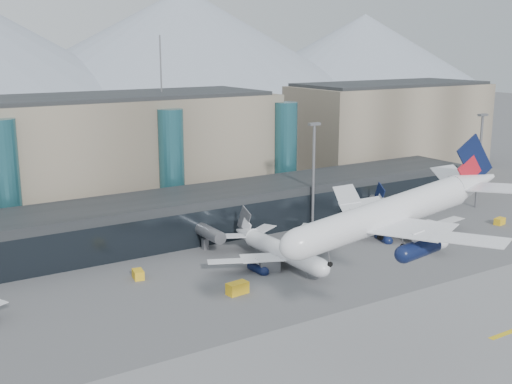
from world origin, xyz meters
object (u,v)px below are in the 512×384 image
hero_jet (403,202)px  jet_parked_right (403,217)px  lightmast_mid (313,170)px  veh_h (237,288)px  veh_b (138,274)px  lightmast_right (480,155)px  veh_c (269,266)px  jet_parked_mid (274,243)px  veh_e (500,221)px  veh_d (305,228)px

hero_jet → jet_parked_right: hero_jet is taller
lightmast_mid → veh_h: bearing=-144.1°
veh_b → lightmast_right: bearing=-79.2°
veh_c → jet_parked_mid: bearing=62.0°
veh_c → veh_e: (66.91, -2.32, -0.26)m
jet_parked_mid → veh_c: size_ratio=8.20×
jet_parked_right → lightmast_right: bearing=-61.8°
jet_parked_right → veh_b: 64.10m
veh_c → veh_d: veh_c is taller
lightmast_right → veh_b: size_ratio=8.58×
jet_parked_mid → veh_b: size_ratio=10.97×
lightmast_right → jet_parked_right: lightmast_right is taller
lightmast_right → lightmast_mid: bearing=170.9°
lightmast_mid → veh_b: (-49.28, -10.21, -13.56)m
jet_parked_mid → veh_d: jet_parked_mid is taller
hero_jet → jet_parked_right: bearing=51.0°
veh_b → veh_h: 20.60m
jet_parked_right → veh_b: (-63.78, 5.43, -3.38)m
jet_parked_mid → veh_e: (62.61, -7.03, -3.14)m
lightmast_mid → veh_b: 52.12m
jet_parked_right → veh_d: 22.89m
jet_parked_mid → veh_h: size_ratio=8.41×
veh_d → veh_e: veh_d is taller
lightmast_mid → veh_e: 48.66m
jet_parked_mid → hero_jet: bearing=166.5°
jet_parked_mid → lightmast_right: bearing=-85.2°
lightmast_right → hero_jet: size_ratio=0.71×
jet_parked_mid → jet_parked_right: jet_parked_right is taller
hero_jet → veh_d: (27.90, 58.66, -22.45)m
jet_parked_mid → jet_parked_right: (36.26, 0.03, 0.25)m
jet_parked_right → veh_h: (-51.67, -11.24, -3.16)m
lightmast_mid → veh_e: size_ratio=8.58×
lightmast_mid → veh_b: lightmast_mid is taller
lightmast_right → veh_c: 78.21m
jet_parked_mid → jet_parked_right: size_ratio=0.94×
lightmast_right → veh_d: (-53.58, 6.00, -13.56)m
hero_jet → jet_parked_mid: bearing=84.4°
veh_c → jet_parked_right: bearing=21.1°
veh_h → veh_d: bearing=30.8°
hero_jet → veh_b: 58.01m
lightmast_mid → veh_h: (-37.17, -26.88, -13.34)m
jet_parked_right → veh_h: 52.97m
lightmast_right → veh_e: 22.01m
veh_d → veh_e: bearing=-67.0°
lightmast_mid → veh_d: (-3.58, -2.00, -13.56)m
hero_jet → jet_parked_right: 67.10m
veh_c → veh_h: size_ratio=1.03×
veh_e → lightmast_mid: bearing=139.7°
jet_parked_mid → veh_d: bearing=-54.4°
jet_parked_right → veh_e: bearing=-89.0°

